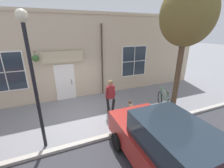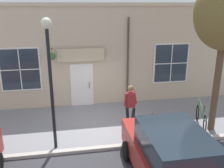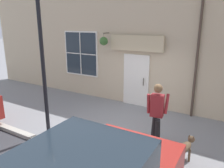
{
  "view_description": "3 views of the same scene",
  "coord_description": "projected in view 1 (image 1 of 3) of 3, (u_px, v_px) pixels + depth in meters",
  "views": [
    {
      "loc": [
        6.44,
        -1.07,
        3.9
      ],
      "look_at": [
        -0.58,
        1.83,
        1.16
      ],
      "focal_mm": 24.0,
      "sensor_mm": 36.0,
      "label": 1
    },
    {
      "loc": [
        9.46,
        -1.02,
        4.81
      ],
      "look_at": [
        -0.92,
        0.82,
        1.42
      ],
      "focal_mm": 40.0,
      "sensor_mm": 36.0,
      "label": 2
    },
    {
      "loc": [
        5.75,
        3.07,
        3.26
      ],
      "look_at": [
        -0.36,
        -0.52,
        1.31
      ],
      "focal_mm": 35.0,
      "sensor_mm": 36.0,
      "label": 3
    }
  ],
  "objects": [
    {
      "name": "storefront_facade",
      "position": [
        71.0,
        57.0,
        8.51
      ],
      "size": [
        0.95,
        18.0,
        4.88
      ],
      "color": "#C6B293",
      "rests_on": "ground_plane"
    },
    {
      "name": "dog_on_leash",
      "position": [
        131.0,
        107.0,
        7.21
      ],
      "size": [
        1.01,
        0.37,
        0.62
      ],
      "color": "brown",
      "rests_on": "ground_plane"
    },
    {
      "name": "street_lamp",
      "position": [
        31.0,
        65.0,
        4.38
      ],
      "size": [
        0.32,
        0.32,
        4.43
      ],
      "color": "black",
      "rests_on": "ground_plane"
    },
    {
      "name": "pedestrian_walking",
      "position": [
        110.0,
        94.0,
        7.07
      ],
      "size": [
        0.55,
        0.55,
        1.76
      ],
      "color": "black",
      "rests_on": "ground_plane"
    },
    {
      "name": "leaning_bicycle",
      "position": [
        164.0,
        101.0,
        7.91
      ],
      "size": [
        1.68,
        0.55,
        1.0
      ],
      "color": "black",
      "rests_on": "ground_plane"
    },
    {
      "name": "ground_plane",
      "position": [
        82.0,
        115.0,
        7.3
      ],
      "size": [
        90.0,
        90.0,
        0.0
      ],
      "primitive_type": "plane",
      "color": "gray"
    },
    {
      "name": "parked_car_mid_block",
      "position": [
        169.0,
        150.0,
        4.0
      ],
      "size": [
        4.31,
        1.95,
        1.75
      ],
      "color": "maroon",
      "rests_on": "ground_plane"
    },
    {
      "name": "street_tree_by_curb",
      "position": [
        187.0,
        17.0,
        6.41
      ],
      "size": [
        2.4,
        2.33,
        5.84
      ],
      "color": "brown",
      "rests_on": "ground_plane"
    }
  ]
}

